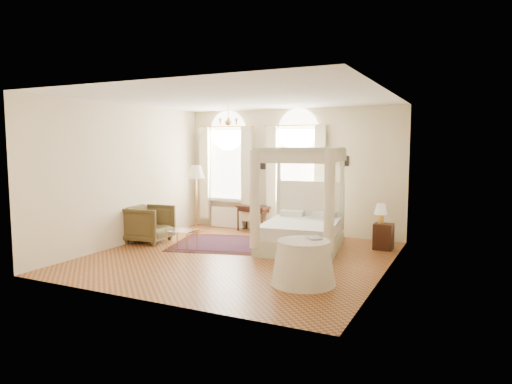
{
  "coord_description": "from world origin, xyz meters",
  "views": [
    {
      "loc": [
        4.42,
        -8.33,
        2.37
      ],
      "look_at": [
        0.22,
        0.4,
        1.35
      ],
      "focal_mm": 32.0,
      "sensor_mm": 36.0,
      "label": 1
    }
  ],
  "objects_px": {
    "stool": "(281,220)",
    "armchair": "(149,224)",
    "writing_desk": "(254,209)",
    "nightstand": "(383,236)",
    "side_table": "(303,263)",
    "floor_lamp": "(196,175)",
    "coffee_table": "(182,232)",
    "canopy_bed": "(301,227)"
  },
  "relations": [
    {
      "from": "stool",
      "to": "armchair",
      "type": "bearing_deg",
      "value": -136.79
    },
    {
      "from": "armchair",
      "to": "writing_desk",
      "type": "bearing_deg",
      "value": -42.6
    },
    {
      "from": "writing_desk",
      "to": "nightstand",
      "type": "bearing_deg",
      "value": -10.39
    },
    {
      "from": "side_table",
      "to": "nightstand",
      "type": "bearing_deg",
      "value": 76.72
    },
    {
      "from": "nightstand",
      "to": "floor_lamp",
      "type": "bearing_deg",
      "value": -178.68
    },
    {
      "from": "stool",
      "to": "coffee_table",
      "type": "bearing_deg",
      "value": -116.92
    },
    {
      "from": "armchair",
      "to": "floor_lamp",
      "type": "xyz_separation_m",
      "value": [
        0.35,
        1.57,
        1.09
      ]
    },
    {
      "from": "writing_desk",
      "to": "floor_lamp",
      "type": "height_order",
      "value": "floor_lamp"
    },
    {
      "from": "writing_desk",
      "to": "side_table",
      "type": "xyz_separation_m",
      "value": [
        2.82,
        -3.87,
        -0.23
      ]
    },
    {
      "from": "floor_lamp",
      "to": "nightstand",
      "type": "bearing_deg",
      "value": 1.32
    },
    {
      "from": "nightstand",
      "to": "writing_desk",
      "type": "xyz_separation_m",
      "value": [
        -3.57,
        0.65,
        0.31
      ]
    },
    {
      "from": "stool",
      "to": "floor_lamp",
      "type": "xyz_separation_m",
      "value": [
        -2.15,
        -0.77,
        1.18
      ]
    },
    {
      "from": "writing_desk",
      "to": "armchair",
      "type": "bearing_deg",
      "value": -125.95
    },
    {
      "from": "armchair",
      "to": "side_table",
      "type": "bearing_deg",
      "value": -115.35
    },
    {
      "from": "coffee_table",
      "to": "side_table",
      "type": "bearing_deg",
      "value": -20.34
    },
    {
      "from": "nightstand",
      "to": "floor_lamp",
      "type": "relative_size",
      "value": 0.33
    },
    {
      "from": "nightstand",
      "to": "coffee_table",
      "type": "height_order",
      "value": "nightstand"
    },
    {
      "from": "stool",
      "to": "side_table",
      "type": "distance_m",
      "value": 4.36
    },
    {
      "from": "writing_desk",
      "to": "coffee_table",
      "type": "relative_size",
      "value": 1.5
    },
    {
      "from": "canopy_bed",
      "to": "stool",
      "type": "bearing_deg",
      "value": 126.61
    },
    {
      "from": "armchair",
      "to": "floor_lamp",
      "type": "bearing_deg",
      "value": -19.03
    },
    {
      "from": "writing_desk",
      "to": "stool",
      "type": "xyz_separation_m",
      "value": [
        0.79,
        0.0,
        -0.24
      ]
    },
    {
      "from": "canopy_bed",
      "to": "writing_desk",
      "type": "bearing_deg",
      "value": 141.98
    },
    {
      "from": "canopy_bed",
      "to": "coffee_table",
      "type": "xyz_separation_m",
      "value": [
        -2.43,
        -1.14,
        -0.12
      ]
    },
    {
      "from": "stool",
      "to": "floor_lamp",
      "type": "relative_size",
      "value": 0.24
    },
    {
      "from": "stool",
      "to": "nightstand",
      "type": "bearing_deg",
      "value": -13.26
    },
    {
      "from": "canopy_bed",
      "to": "floor_lamp",
      "type": "relative_size",
      "value": 1.3
    },
    {
      "from": "nightstand",
      "to": "armchair",
      "type": "distance_m",
      "value": 5.54
    },
    {
      "from": "canopy_bed",
      "to": "writing_desk",
      "type": "relative_size",
      "value": 2.29
    },
    {
      "from": "stool",
      "to": "floor_lamp",
      "type": "distance_m",
      "value": 2.57
    },
    {
      "from": "coffee_table",
      "to": "stool",
      "type": "bearing_deg",
      "value": 63.08
    },
    {
      "from": "stool",
      "to": "side_table",
      "type": "bearing_deg",
      "value": -62.42
    },
    {
      "from": "nightstand",
      "to": "coffee_table",
      "type": "bearing_deg",
      "value": -154.4
    },
    {
      "from": "nightstand",
      "to": "side_table",
      "type": "bearing_deg",
      "value": -103.28
    },
    {
      "from": "stool",
      "to": "coffee_table",
      "type": "xyz_separation_m",
      "value": [
        -1.33,
        -2.63,
        0.04
      ]
    },
    {
      "from": "side_table",
      "to": "armchair",
      "type": "bearing_deg",
      "value": 161.3
    },
    {
      "from": "writing_desk",
      "to": "coffee_table",
      "type": "height_order",
      "value": "writing_desk"
    },
    {
      "from": "nightstand",
      "to": "writing_desk",
      "type": "height_order",
      "value": "writing_desk"
    },
    {
      "from": "coffee_table",
      "to": "side_table",
      "type": "distance_m",
      "value": 3.58
    },
    {
      "from": "coffee_table",
      "to": "floor_lamp",
      "type": "xyz_separation_m",
      "value": [
        -0.81,
        1.86,
        1.13
      ]
    },
    {
      "from": "stool",
      "to": "side_table",
      "type": "xyz_separation_m",
      "value": [
        2.02,
        -3.87,
        0.01
      ]
    },
    {
      "from": "floor_lamp",
      "to": "side_table",
      "type": "relative_size",
      "value": 1.63
    }
  ]
}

